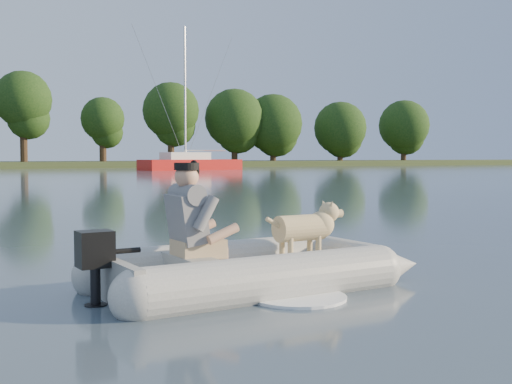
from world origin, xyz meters
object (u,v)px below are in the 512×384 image
man (189,215)px  dinghy (252,231)px  dog (300,233)px  sailboat (190,164)px

man → dinghy: bearing=-4.2°
dinghy → dog: (0.56, 0.10, -0.06)m
man → sailboat: 47.93m
dinghy → sailboat: sailboat is taller
dinghy → man: (-0.61, -0.01, 0.17)m
man → dog: man is taller
dog → dinghy: bearing=-175.4°
man → dog: (1.16, 0.11, -0.22)m
dog → sailboat: size_ratio=0.07×
man → dog: size_ratio=1.16×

